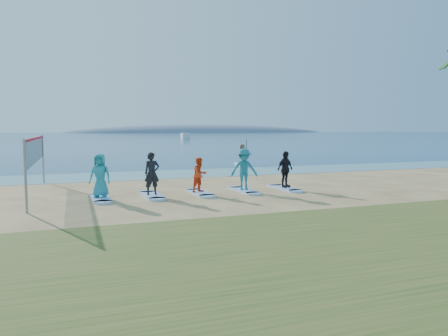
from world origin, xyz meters
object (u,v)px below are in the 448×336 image
object	(u,v)px
paddleboard	(242,164)
student_2	(200,175)
surfboard_0	(101,198)
volleyball_net	(36,150)
boat_offshore_b	(185,139)
surfboard_2	(200,193)
surfboard_1	(152,195)
paddleboarder	(242,154)
student_1	(152,173)
surfboard_3	(244,190)
student_3	(244,169)
surfboard_4	(285,188)
student_4	(285,169)
student_0	(100,175)

from	to	relation	value
paddleboard	student_2	distance (m)	15.16
surfboard_0	volleyball_net	bearing A→B (deg)	135.82
volleyball_net	boat_offshore_b	xyz separation A→B (m)	(34.75, 100.27, -1.90)
boat_offshore_b	student_2	distance (m)	106.43
student_2	volleyball_net	bearing A→B (deg)	137.16
boat_offshore_b	surfboard_2	xyz separation A→B (m)	(-28.10, -102.65, 0.04)
volleyball_net	surfboard_1	distance (m)	5.46
volleyball_net	paddleboarder	world-z (taller)	volleyball_net
student_1	surfboard_3	size ratio (longest dim) A/B	0.81
student_3	surfboard_4	bearing A→B (deg)	15.09
student_3	surfboard_3	bearing A→B (deg)	0.00
volleyball_net	surfboard_2	world-z (taller)	volleyball_net
student_4	student_2	bearing A→B (deg)	159.03
student_0	student_2	xyz separation A→B (m)	(4.20, 0.00, -0.13)
student_1	surfboard_2	xyz separation A→B (m)	(2.10, 0.00, -0.93)
volleyball_net	student_1	xyz separation A→B (m)	(4.55, -2.38, -0.93)
surfboard_3	paddleboarder	bearing A→B (deg)	67.17
surfboard_0	surfboard_2	world-z (taller)	same
surfboard_1	student_2	world-z (taller)	student_2
surfboard_1	surfboard_3	xyz separation A→B (m)	(4.20, 0.00, 0.00)
paddleboard	student_0	bearing A→B (deg)	-122.11
surfboard_4	surfboard_2	bearing A→B (deg)	180.00
surfboard_2	student_4	xyz separation A→B (m)	(4.20, 0.00, 0.90)
student_0	student_3	distance (m)	6.30
surfboard_0	surfboard_1	xyz separation A→B (m)	(2.10, 0.00, 0.00)
boat_offshore_b	student_0	xyz separation A→B (m)	(-32.31, -102.65, 0.97)
boat_offshore_b	student_4	xyz separation A→B (m)	(-23.90, -102.65, 0.94)
student_1	student_2	distance (m)	2.11
paddleboarder	student_0	xyz separation A→B (m)	(-11.82, -13.09, 0.08)
paddleboard	surfboard_0	size ratio (longest dim) A/B	1.36
boat_offshore_b	surfboard_4	size ratio (longest dim) A/B	2.41
student_2	surfboard_3	xyz separation A→B (m)	(2.10, 0.00, -0.80)
paddleboarder	student_4	size ratio (longest dim) A/B	0.90
surfboard_1	paddleboard	bearing A→B (deg)	53.42
student_1	student_2	world-z (taller)	student_1
boat_offshore_b	surfboard_2	world-z (taller)	boat_offshore_b
paddleboarder	student_0	bearing A→B (deg)	156.01
surfboard_1	student_3	size ratio (longest dim) A/B	1.19
student_0	student_2	distance (m)	4.20
paddleboarder	student_0	distance (m)	17.64
surfboard_2	student_0	bearing A→B (deg)	180.00
student_0	volleyball_net	bearing A→B (deg)	160.26
surfboard_0	surfboard_1	distance (m)	2.10
paddleboard	paddleboarder	world-z (taller)	paddleboarder
surfboard_3	surfboard_4	distance (m)	2.10
paddleboard	surfboard_0	xyz separation A→B (m)	(-11.82, -13.09, -0.01)
paddleboarder	paddleboard	bearing A→B (deg)	0.00
paddleboard	student_1	xyz separation A→B (m)	(-9.71, -13.09, 0.92)
volleyball_net	surfboard_2	size ratio (longest dim) A/B	4.13
student_0	surfboard_4	xyz separation A→B (m)	(8.41, 0.00, -0.92)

